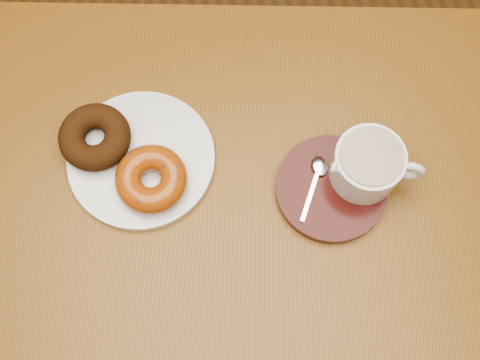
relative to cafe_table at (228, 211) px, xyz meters
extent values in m
cube|color=brown|center=(0.00, 0.00, 0.11)|extent=(0.97, 0.81, 0.03)
cylinder|color=#3F2F12|center=(-0.31, 0.35, -0.28)|extent=(0.05, 0.05, 0.76)
cylinder|color=#3F2F12|center=(0.43, 0.18, -0.28)|extent=(0.05, 0.05, 0.76)
cylinder|color=silver|center=(-0.11, 0.07, 0.13)|extent=(0.23, 0.23, 0.01)
torus|color=#341B0A|center=(-0.17, 0.11, 0.16)|extent=(0.14, 0.14, 0.04)
torus|color=#9C4711|center=(-0.10, 0.02, 0.16)|extent=(0.15, 0.15, 0.04)
cube|color=#4B2A19|center=(-0.07, 0.02, 0.17)|extent=(0.01, 0.00, 0.00)
cube|color=#4B2A19|center=(-0.08, 0.04, 0.17)|extent=(0.01, 0.01, 0.00)
cube|color=#4B2A19|center=(-0.09, 0.05, 0.17)|extent=(0.01, 0.01, 0.00)
cube|color=#4B2A19|center=(-0.11, 0.06, 0.17)|extent=(0.01, 0.01, 0.00)
cube|color=#4B2A19|center=(-0.13, 0.05, 0.17)|extent=(0.01, 0.01, 0.00)
cube|color=#4B2A19|center=(-0.14, 0.03, 0.17)|extent=(0.01, 0.01, 0.00)
cube|color=#4B2A19|center=(-0.14, 0.02, 0.17)|extent=(0.01, 0.01, 0.00)
cube|color=#4B2A19|center=(-0.13, 0.00, 0.17)|extent=(0.01, 0.01, 0.00)
cube|color=#4B2A19|center=(-0.11, -0.01, 0.17)|extent=(0.01, 0.01, 0.00)
cube|color=#4B2A19|center=(-0.09, -0.01, 0.17)|extent=(0.01, 0.01, 0.00)
cube|color=#4B2A19|center=(-0.08, 0.01, 0.17)|extent=(0.01, 0.01, 0.00)
cylinder|color=#320906|center=(0.15, -0.04, 0.13)|extent=(0.20, 0.20, 0.02)
cylinder|color=silver|center=(0.20, -0.03, 0.18)|extent=(0.10, 0.10, 0.07)
cylinder|color=#53391C|center=(0.20, -0.03, 0.21)|extent=(0.09, 0.09, 0.00)
torus|color=silver|center=(0.25, -0.05, 0.18)|extent=(0.05, 0.03, 0.05)
ellipsoid|color=silver|center=(0.14, 0.00, 0.15)|extent=(0.02, 0.03, 0.01)
cube|color=silver|center=(0.11, -0.04, 0.15)|extent=(0.05, 0.08, 0.00)
camera|label=1|loc=(-0.04, -0.28, 0.96)|focal=45.00mm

